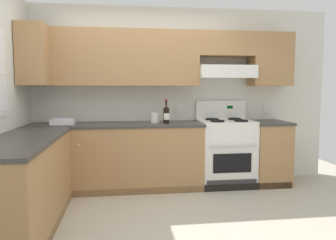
% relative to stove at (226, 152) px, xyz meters
% --- Properties ---
extents(ground_plane, '(7.04, 7.04, 0.00)m').
position_rel_stove_xyz_m(ground_plane, '(-1.17, -1.25, -0.48)').
color(ground_plane, '#B2AA99').
extents(wall_back, '(4.68, 0.57, 2.55)m').
position_rel_stove_xyz_m(wall_back, '(-0.77, 0.27, 1.00)').
color(wall_back, silver).
rests_on(wall_back, ground_plane).
extents(counter_back_run, '(3.60, 0.65, 0.91)m').
position_rel_stove_xyz_m(counter_back_run, '(-1.15, -0.01, -0.03)').
color(counter_back_run, '#A87A4C').
rests_on(counter_back_run, ground_plane).
extents(counter_left_run, '(0.63, 1.91, 0.91)m').
position_rel_stove_xyz_m(counter_left_run, '(-2.41, -1.26, -0.03)').
color(counter_left_run, '#A87A4C').
rests_on(counter_left_run, ground_plane).
extents(stove, '(0.76, 0.62, 1.20)m').
position_rel_stove_xyz_m(stove, '(0.00, 0.00, 0.00)').
color(stove, white).
rests_on(stove, ground_plane).
extents(wine_bottle, '(0.08, 0.08, 0.33)m').
position_rel_stove_xyz_m(wine_bottle, '(-0.87, -0.09, 0.56)').
color(wine_bottle, black).
rests_on(wine_bottle, counter_back_run).
extents(bowl, '(0.30, 0.27, 0.07)m').
position_rel_stove_xyz_m(bowl, '(-2.24, 0.00, 0.46)').
color(bowl, silver).
rests_on(bowl, counter_back_run).
extents(paper_towel_roll, '(0.12, 0.12, 0.13)m').
position_rel_stove_xyz_m(paper_towel_roll, '(-1.01, 0.04, 0.50)').
color(paper_towel_roll, white).
rests_on(paper_towel_roll, counter_back_run).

